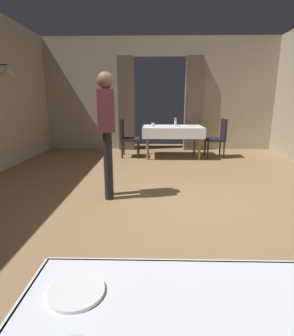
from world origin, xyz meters
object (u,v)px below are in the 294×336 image
object	(u,v)px
plate_mid_b	(191,126)
glass_mid_c	(153,125)
chair_mid_right	(218,136)
plate_near_a	(76,291)
person_waiter_by_doorway	(107,126)
dining_table_mid	(173,130)
flower_vase_mid	(175,121)
chair_mid_left	(127,136)

from	to	relation	value
plate_mid_b	glass_mid_c	bearing A→B (deg)	-169.53
chair_mid_right	glass_mid_c	world-z (taller)	chair_mid_right
plate_near_a	plate_mid_b	xyz separation A→B (m)	(1.17, 5.86, 0.00)
chair_mid_right	plate_mid_b	distance (m)	0.72
glass_mid_c	person_waiter_by_doorway	xyz separation A→B (m)	(-0.62, -2.82, 0.23)
chair_mid_right	person_waiter_by_doorway	size ratio (longest dim) A/B	0.54
dining_table_mid	flower_vase_mid	world-z (taller)	flower_vase_mid
chair_mid_left	plate_mid_b	xyz separation A→B (m)	(1.56, 0.19, 0.24)
dining_table_mid	glass_mid_c	xyz separation A→B (m)	(-0.48, -0.03, 0.13)
dining_table_mid	person_waiter_by_doorway	size ratio (longest dim) A/B	0.84
chair_mid_left	plate_near_a	world-z (taller)	chair_mid_left
plate_near_a	glass_mid_c	bearing A→B (deg)	87.61
plate_near_a	plate_mid_b	distance (m)	5.97
flower_vase_mid	plate_mid_b	bearing A→B (deg)	-0.81
person_waiter_by_doorway	glass_mid_c	bearing A→B (deg)	77.51
dining_table_mid	person_waiter_by_doorway	xyz separation A→B (m)	(-1.10, -2.85, 0.36)
chair_mid_left	plate_mid_b	distance (m)	1.59
person_waiter_by_doorway	plate_mid_b	bearing A→B (deg)	62.53
dining_table_mid	glass_mid_c	bearing A→B (deg)	-176.41
chair_mid_right	glass_mid_c	xyz separation A→B (m)	(-1.59, 0.00, 0.28)
plate_near_a	flower_vase_mid	distance (m)	5.92
chair_mid_left	plate_near_a	xyz separation A→B (m)	(0.40, -5.66, 0.24)
dining_table_mid	chair_mid_left	size ratio (longest dim) A/B	1.56
chair_mid_right	flower_vase_mid	xyz separation A→B (m)	(-1.03, 0.18, 0.34)
chair_mid_right	plate_near_a	size ratio (longest dim) A/B	5.06
dining_table_mid	plate_mid_b	distance (m)	0.48
plate_near_a	person_waiter_by_doorway	distance (m)	2.91
chair_mid_right	glass_mid_c	size ratio (longest dim) A/B	10.60
dining_table_mid	plate_near_a	size ratio (longest dim) A/B	7.89
dining_table_mid	chair_mid_right	distance (m)	1.12
dining_table_mid	plate_near_a	distance (m)	5.76
flower_vase_mid	plate_near_a	bearing A→B (deg)	-97.69
plate_near_a	person_waiter_by_doorway	xyz separation A→B (m)	(-0.39, 2.87, 0.27)
chair_mid_left	person_waiter_by_doorway	world-z (taller)	person_waiter_by_doorway
plate_mid_b	person_waiter_by_doorway	size ratio (longest dim) A/B	0.12
plate_near_a	chair_mid_left	bearing A→B (deg)	94.00
plate_near_a	glass_mid_c	world-z (taller)	glass_mid_c
chair_mid_left	chair_mid_right	xyz separation A→B (m)	(2.22, 0.02, 0.00)
flower_vase_mid	plate_mid_b	distance (m)	0.39
chair_mid_left	person_waiter_by_doorway	distance (m)	2.84
person_waiter_by_doorway	chair_mid_left	bearing A→B (deg)	90.19
chair_mid_left	glass_mid_c	distance (m)	0.69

